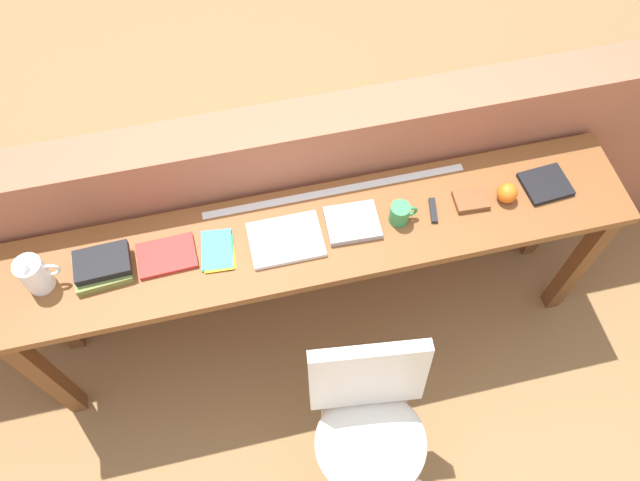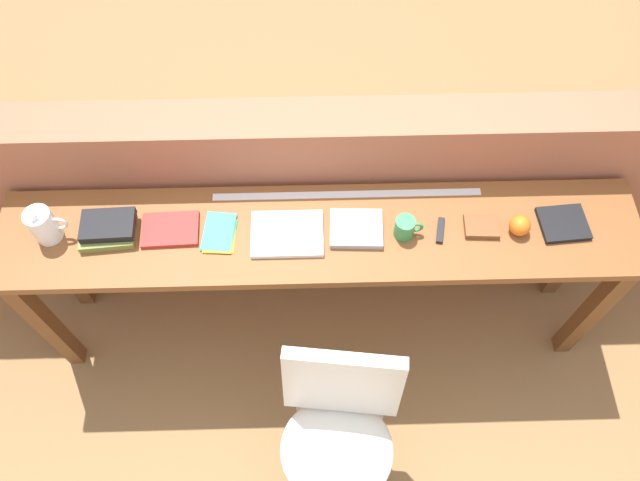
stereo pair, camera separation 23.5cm
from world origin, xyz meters
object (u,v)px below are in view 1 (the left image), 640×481
mug (400,213)px  book_repair_rightmost (546,184)px  chair_white_moulded (370,420)px  pitcher_white (35,274)px  book_stack_leftmost (102,266)px  multitool_folded (433,210)px  magazine_cycling (167,256)px  leather_journal_brown (471,200)px  pamphlet_pile_colourful (218,252)px  book_open_centre (286,240)px  sports_ball_small (507,193)px

mug → book_repair_rightmost: size_ratio=0.61×
chair_white_moulded → book_repair_rightmost: (0.89, 0.67, 0.36)m
pitcher_white → book_stack_leftmost: bearing=1.5°
chair_white_moulded → pitcher_white: (-1.09, 0.67, 0.43)m
book_stack_leftmost → multitool_folded: size_ratio=2.00×
magazine_cycling → book_repair_rightmost: bearing=-2.5°
multitool_folded → leather_journal_brown: leather_journal_brown is taller
chair_white_moulded → mug: size_ratio=8.10×
book_repair_rightmost → leather_journal_brown: bearing=176.7°
pitcher_white → leather_journal_brown: bearing=-0.3°
magazine_cycling → book_repair_rightmost: (1.52, -0.01, 0.00)m
chair_white_moulded → magazine_cycling: 0.99m
pamphlet_pile_colourful → book_open_centre: 0.26m
book_stack_leftmost → book_open_centre: bearing=-2.3°
book_open_centre → sports_ball_small: bearing=-0.2°
magazine_cycling → leather_journal_brown: 1.20m
chair_white_moulded → magazine_cycling: size_ratio=4.13×
pamphlet_pile_colourful → sports_ball_small: (1.15, -0.01, 0.03)m
chair_white_moulded → sports_ball_small: 1.03m
book_stack_leftmost → book_repair_rightmost: book_stack_leftmost is taller
pamphlet_pile_colourful → multitool_folded: bearing=-0.3°
book_open_centre → mug: size_ratio=2.50×
leather_journal_brown → book_repair_rightmost: bearing=4.1°
pamphlet_pile_colourful → mug: 0.71m
mug → magazine_cycling: bearing=177.7°
pitcher_white → multitool_folded: (1.49, -0.02, -0.07)m
book_stack_leftmost → pitcher_white: bearing=-178.5°
pitcher_white → magazine_cycling: size_ratio=0.85×
pitcher_white → mug: pitcher_white is taller
mug → sports_ball_small: mug is taller
magazine_cycling → book_stack_leftmost: bearing=179.1°
book_stack_leftmost → leather_journal_brown: book_stack_leftmost is taller
sports_ball_small → magazine_cycling: bearing=178.5°
pitcher_white → book_open_centre: size_ratio=0.67×
pamphlet_pile_colourful → book_repair_rightmost: book_repair_rightmost is taller
book_stack_leftmost → magazine_cycling: book_stack_leftmost is taller
book_open_centre → leather_journal_brown: 0.75m
mug → leather_journal_brown: (0.30, 0.02, -0.03)m
magazine_cycling → book_repair_rightmost: size_ratio=1.20×
book_stack_leftmost → book_repair_rightmost: size_ratio=1.22×
book_stack_leftmost → leather_journal_brown: (1.43, -0.01, -0.02)m
pamphlet_pile_colourful → book_repair_rightmost: size_ratio=1.04×
chair_white_moulded → book_open_centre: size_ratio=3.24×
book_stack_leftmost → sports_ball_small: size_ratio=2.73×
multitool_folded → magazine_cycling: bearing=178.4°
book_stack_leftmost → multitool_folded: book_stack_leftmost is taller
pitcher_white → magazine_cycling: pitcher_white is taller
magazine_cycling → mug: size_ratio=1.96×
chair_white_moulded → pamphlet_pile_colourful: bearing=124.0°
magazine_cycling → pamphlet_pile_colourful: size_ratio=1.15×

